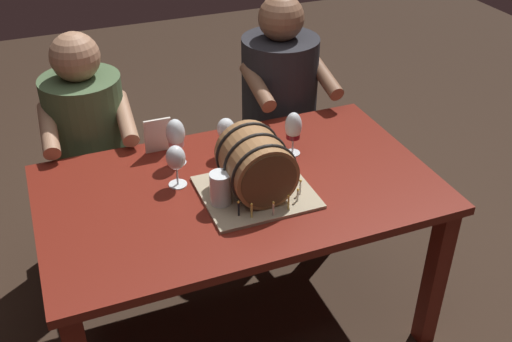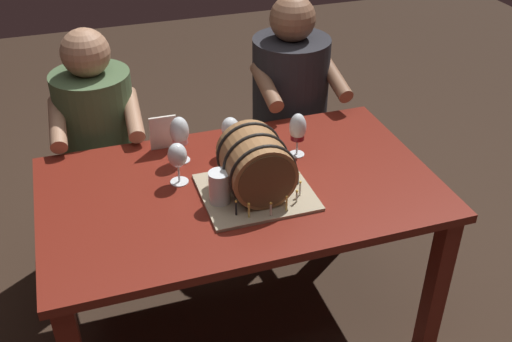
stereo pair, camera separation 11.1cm
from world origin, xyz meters
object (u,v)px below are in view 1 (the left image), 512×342
wine_glass_rose (176,135)px  wine_glass_amber (226,131)px  dining_table (239,206)px  barrel_cake (256,167)px  wine_glass_red (293,128)px  wine_glass_empty (176,159)px  person_seated_right (279,118)px  beer_pint (221,191)px  menu_card (158,135)px  person_seated_left (93,161)px

wine_glass_rose → wine_glass_amber: size_ratio=1.19×
dining_table → barrel_cake: barrel_cake is taller
wine_glass_red → wine_glass_amber: bearing=159.8°
barrel_cake → wine_glass_empty: (-0.26, 0.16, -0.00)m
wine_glass_rose → person_seated_right: 0.83m
wine_glass_red → beer_pint: size_ratio=1.40×
dining_table → barrel_cake: (0.04, -0.07, 0.22)m
wine_glass_rose → menu_card: size_ratio=1.23×
beer_pint → menu_card: (-0.12, 0.44, 0.02)m
barrel_cake → wine_glass_red: barrel_cake is taller
menu_card → wine_glass_red: bearing=-21.9°
dining_table → wine_glass_rose: (-0.17, 0.24, 0.23)m
wine_glass_empty → wine_glass_amber: wine_glass_empty is taller
wine_glass_rose → wine_glass_red: 0.47m
wine_glass_empty → menu_card: wine_glass_empty is taller
wine_glass_rose → wine_glass_empty: size_ratio=1.16×
wine_glass_amber → menu_card: (-0.25, 0.12, -0.03)m
wine_glass_amber → beer_pint: size_ratio=1.23×
barrel_cake → wine_glass_rose: size_ratio=2.05×
wine_glass_empty → person_seated_right: person_seated_right is taller
menu_card → dining_table: bearing=-57.0°
barrel_cake → wine_glass_rose: (-0.21, 0.31, 0.01)m
wine_glass_amber → person_seated_right: size_ratio=0.14×
wine_glass_empty → person_seated_left: 0.71m
person_seated_right → person_seated_left: bearing=-180.0°
wine_glass_amber → wine_glass_rose: bearing=177.5°
wine_glass_amber → person_seated_left: 0.74m
dining_table → beer_pint: (-0.10, -0.09, 0.16)m
person_seated_left → wine_glass_red: bearing=-36.0°
person_seated_left → wine_glass_rose: bearing=-56.5°
wine_glass_red → menu_card: size_ratio=1.18×
dining_table → beer_pint: 0.21m
dining_table → menu_card: 0.45m
person_seated_left → person_seated_right: bearing=0.0°
wine_glass_rose → wine_glass_empty: 0.16m
dining_table → beer_pint: beer_pint is taller
dining_table → person_seated_left: size_ratio=1.30×
beer_pint → person_seated_right: 0.99m
dining_table → wine_glass_amber: wine_glass_amber is taller
wine_glass_rose → wine_glass_empty: bearing=-105.5°
menu_card → person_seated_left: bearing=126.9°
dining_table → menu_card: size_ratio=9.36×
wine_glass_red → person_seated_left: 0.98m
dining_table → wine_glass_empty: bearing=157.1°
person_seated_right → wine_glass_red: bearing=-108.3°
person_seated_right → dining_table: bearing=-124.3°
wine_glass_red → person_seated_right: (0.18, 0.55, -0.26)m
wine_glass_empty → person_seated_left: size_ratio=0.15×
barrel_cake → wine_glass_rose: bearing=124.3°
wine_glass_empty → wine_glass_amber: 0.28m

